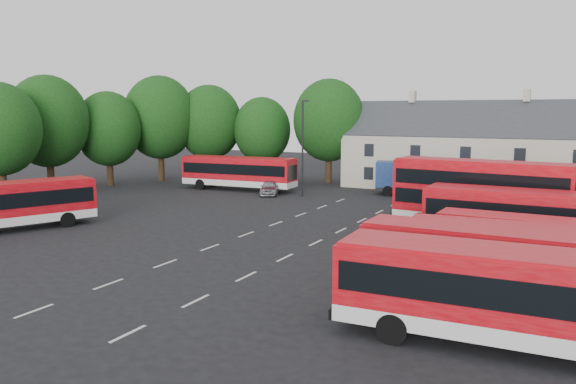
% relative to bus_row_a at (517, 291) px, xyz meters
% --- Properties ---
extents(ground, '(140.00, 140.00, 0.00)m').
position_rel_bus_row_a_xyz_m(ground, '(-17.43, 9.01, -2.04)').
color(ground, black).
rests_on(ground, ground).
extents(lane_markings, '(5.15, 33.80, 0.01)m').
position_rel_bus_row_a_xyz_m(lane_markings, '(-14.93, 11.01, -2.03)').
color(lane_markings, beige).
rests_on(lane_markings, ground).
extents(treeline, '(29.92, 32.59, 12.01)m').
position_rel_bus_row_a_xyz_m(treeline, '(-38.17, 28.38, 4.65)').
color(treeline, black).
rests_on(treeline, ground).
extents(terrace_houses, '(35.70, 7.13, 10.06)m').
position_rel_bus_row_a_xyz_m(terrace_houses, '(-3.43, 39.01, 1.82)').
color(terrace_houses, beige).
rests_on(terrace_houses, ground).
extents(bus_row_a, '(12.11, 3.34, 3.39)m').
position_rel_bus_row_a_xyz_m(bus_row_a, '(0.00, 0.00, 0.00)').
color(bus_row_a, silver).
rests_on(bus_row_a, ground).
extents(bus_row_b, '(11.08, 2.65, 3.13)m').
position_rel_bus_row_a_xyz_m(bus_row_b, '(-1.27, 4.58, -0.16)').
color(bus_row_b, silver).
rests_on(bus_row_b, ground).
extents(bus_row_c, '(10.47, 3.05, 2.92)m').
position_rel_bus_row_a_xyz_m(bus_row_c, '(-0.39, 7.09, -0.28)').
color(bus_row_c, silver).
rests_on(bus_row_c, ground).
extents(bus_row_d, '(9.74, 2.51, 2.74)m').
position_rel_bus_row_a_xyz_m(bus_row_d, '(-0.10, 10.35, -0.39)').
color(bus_row_d, silver).
rests_on(bus_row_d, ground).
extents(bus_row_e, '(12.26, 3.03, 3.45)m').
position_rel_bus_row_a_xyz_m(bus_row_e, '(-0.59, 15.02, 0.04)').
color(bus_row_e, silver).
rests_on(bus_row_e, ground).
extents(bus_dd_south, '(11.74, 4.02, 4.72)m').
position_rel_bus_row_a_xyz_m(bus_dd_south, '(-4.21, 19.29, 0.65)').
color(bus_dd_south, silver).
rests_on(bus_dd_south, ground).
extents(bus_dd_north, '(9.92, 3.04, 4.01)m').
position_rel_bus_row_a_xyz_m(bus_dd_north, '(0.15, 22.39, 0.24)').
color(bus_dd_north, silver).
rests_on(bus_dd_north, ground).
extents(bus_west, '(6.81, 11.66, 3.26)m').
position_rel_bus_row_a_xyz_m(bus_west, '(-32.13, 4.31, -0.08)').
color(bus_west, silver).
rests_on(bus_west, ground).
extents(bus_north, '(12.05, 3.60, 3.36)m').
position_rel_bus_row_a_xyz_m(bus_north, '(-29.15, 28.40, -0.02)').
color(bus_north, silver).
rests_on(bus_north, ground).
extents(box_truck, '(8.32, 4.45, 3.48)m').
position_rel_bus_row_a_xyz_m(box_truck, '(-11.93, 33.31, -0.08)').
color(box_truck, black).
rests_on(box_truck, ground).
extents(silver_car, '(3.20, 4.48, 1.42)m').
position_rel_bus_row_a_xyz_m(silver_car, '(-24.78, 27.09, -1.33)').
color(silver_car, '#9B9DA2').
rests_on(silver_car, ground).
extents(lamppost, '(0.62, 0.28, 8.96)m').
position_rel_bus_row_a_xyz_m(lamppost, '(-21.46, 27.47, 2.74)').
color(lamppost, black).
rests_on(lamppost, ground).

